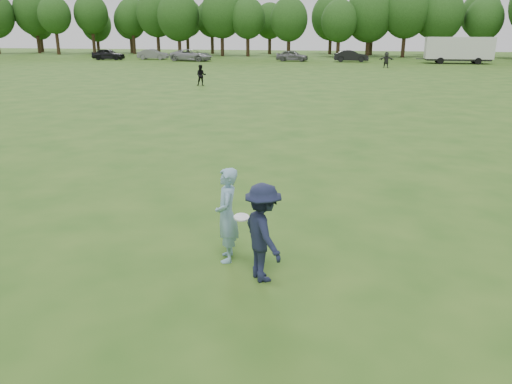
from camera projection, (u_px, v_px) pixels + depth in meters
ground at (231, 262)px, 9.04m from camera, size 200.00×200.00×0.00m
thrower at (227, 215)px, 8.88m from camera, size 0.55×0.71×1.73m
defender at (263, 233)px, 8.18m from camera, size 1.13×1.24×1.67m
player_far_a at (201, 75)px, 37.53m from camera, size 0.86×0.74×1.54m
player_far_d at (386, 60)px, 55.30m from camera, size 1.65×0.62×1.75m
car_a at (108, 54)px, 70.42m from camera, size 4.63×2.05×1.55m
car_b at (153, 54)px, 71.30m from camera, size 4.43×1.83×1.43m
car_c at (191, 55)px, 67.64m from camera, size 5.89×3.18×1.57m
car_e at (292, 56)px, 67.25m from camera, size 4.43×2.06×1.47m
car_f at (351, 56)px, 65.81m from camera, size 4.63×1.91×1.49m
disc_in_play at (241, 217)px, 8.60m from camera, size 0.30×0.30×0.08m
cargo_trailer at (459, 49)px, 62.10m from camera, size 9.00×2.75×3.20m
treeline at (369, 15)px, 78.21m from camera, size 130.35×18.39×11.74m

